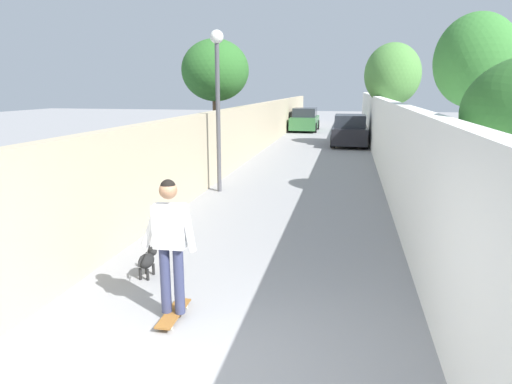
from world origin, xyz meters
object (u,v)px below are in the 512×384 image
object	(u,v)px
tree_left_mid	(215,71)
tree_right_far	(475,64)
person_skateboarder	(170,236)
car_far	(305,120)
lamp_post	(218,84)
tree_right_distant	(393,75)
car_near	(350,131)
dog	(147,260)
skateboard	(174,313)

from	to	relation	value
tree_left_mid	tree_right_far	distance (m)	9.48
person_skateboarder	car_far	world-z (taller)	person_skateboarder
lamp_post	person_skateboarder	world-z (taller)	lamp_post
person_skateboarder	tree_right_distant	bearing A→B (deg)	-12.67
tree_left_mid	tree_right_distant	world-z (taller)	tree_right_distant
tree_right_distant	person_skateboarder	bearing A→B (deg)	167.33
tree_right_distant	car_far	size ratio (longest dim) A/B	1.25
person_skateboarder	car_near	world-z (taller)	person_skateboarder
tree_left_mid	car_near	size ratio (longest dim) A/B	1.22
car_far	tree_right_far	bearing A→B (deg)	-163.93
tree_right_distant	dog	distance (m)	17.71
tree_left_mid	person_skateboarder	xyz separation A→B (m)	(-11.88, -2.90, -2.38)
car_far	skateboard	bearing A→B (deg)	-178.17
skateboard	car_far	size ratio (longest dim) A/B	0.20
tree_right_far	dog	distance (m)	8.34
tree_left_mid	car_near	world-z (taller)	tree_left_mid
skateboard	car_far	world-z (taller)	car_far
tree_right_distant	dog	bearing A→B (deg)	163.66
person_skateboarder	car_far	distance (m)	26.04
tree_left_mid	car_near	distance (m)	8.81
tree_left_mid	person_skateboarder	size ratio (longest dim) A/B	2.69
tree_right_far	skateboard	bearing A→B (deg)	142.91
dog	skateboard	bearing A→B (deg)	-142.82
skateboard	car_near	size ratio (longest dim) A/B	0.21
tree_left_mid	dog	distance (m)	11.37
tree_left_mid	tree_right_distant	distance (m)	9.16
dog	car_far	size ratio (longest dim) A/B	0.37
tree_right_far	person_skateboarder	xyz separation A→B (m)	(-6.38, 4.83, -2.31)
tree_left_mid	lamp_post	size ratio (longest dim) A/B	1.06
tree_left_mid	lamp_post	xyz separation A→B (m)	(-4.76, -1.46, -0.50)
tree_right_distant	dog	xyz separation A→B (m)	(-16.72, 4.90, -3.18)
person_skateboarder	lamp_post	bearing A→B (deg)	11.38
tree_left_mid	dog	world-z (taller)	tree_left_mid
dog	car_near	size ratio (longest dim) A/B	0.38
tree_right_distant	dog	world-z (taller)	tree_right_distant
lamp_post	skateboard	size ratio (longest dim) A/B	5.44
person_skateboarder	car_far	size ratio (longest dim) A/B	0.44
tree_right_far	person_skateboarder	size ratio (longest dim) A/B	2.61
skateboard	dog	size ratio (longest dim) A/B	0.56
tree_left_mid	car_far	bearing A→B (deg)	-8.30
dog	car_far	bearing A→B (deg)	-0.11
skateboard	person_skateboarder	distance (m)	1.04
lamp_post	car_far	distance (m)	19.05
lamp_post	car_near	xyz separation A→B (m)	(11.42, -3.60, -2.27)
lamp_post	dog	size ratio (longest dim) A/B	3.02
car_near	person_skateboarder	bearing A→B (deg)	173.35
tree_right_distant	car_near	world-z (taller)	tree_right_distant
tree_right_far	car_far	world-z (taller)	tree_right_far
lamp_post	dog	distance (m)	6.57
tree_right_far	tree_right_distant	distance (m)	11.53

